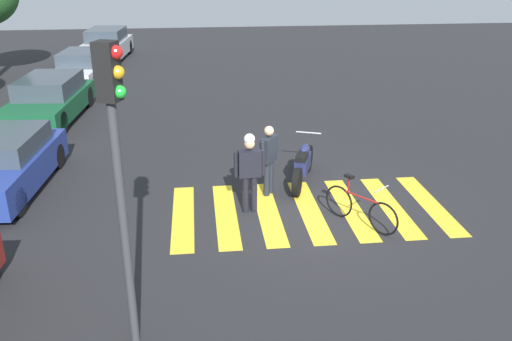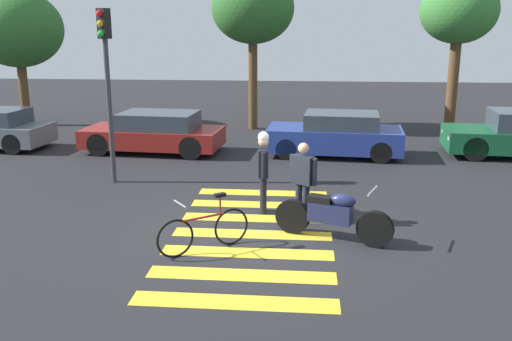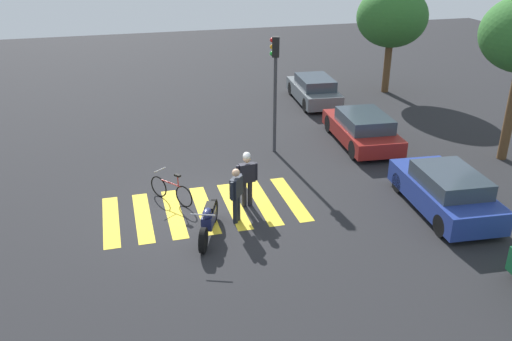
{
  "view_description": "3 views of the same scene",
  "coord_description": "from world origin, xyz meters",
  "px_view_note": "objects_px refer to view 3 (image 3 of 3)",
  "views": [
    {
      "loc": [
        -10.16,
        2.31,
        5.18
      ],
      "look_at": [
        0.08,
        1.15,
        0.95
      ],
      "focal_mm": 37.7,
      "sensor_mm": 36.0,
      "label": 1
    },
    {
      "loc": [
        0.94,
        -9.9,
        3.85
      ],
      "look_at": [
        -0.07,
        1.68,
        0.81
      ],
      "focal_mm": 39.19,
      "sensor_mm": 36.0,
      "label": 2
    },
    {
      "loc": [
        14.0,
        -2.2,
        7.66
      ],
      "look_at": [
        0.19,
        1.54,
        1.17
      ],
      "focal_mm": 37.84,
      "sensor_mm": 36.0,
      "label": 3
    }
  ],
  "objects_px": {
    "car_grey_coupe": "(314,90)",
    "car_maroon_wagon": "(362,129)",
    "leaning_bicycle": "(171,190)",
    "car_blue_hatchback": "(446,191)",
    "officer_on_foot": "(247,176)",
    "traffic_light_pole": "(275,77)",
    "police_motorcycle": "(209,220)",
    "officer_by_motorcycle": "(236,192)"
  },
  "relations": [
    {
      "from": "officer_on_foot",
      "to": "car_grey_coupe",
      "type": "height_order",
      "value": "officer_on_foot"
    },
    {
      "from": "car_maroon_wagon",
      "to": "car_grey_coupe",
      "type": "bearing_deg",
      "value": 178.8
    },
    {
      "from": "leaning_bicycle",
      "to": "traffic_light_pole",
      "type": "height_order",
      "value": "traffic_light_pole"
    },
    {
      "from": "police_motorcycle",
      "to": "officer_by_motorcycle",
      "type": "height_order",
      "value": "officer_by_motorcycle"
    },
    {
      "from": "leaning_bicycle",
      "to": "officer_by_motorcycle",
      "type": "distance_m",
      "value": 2.41
    },
    {
      "from": "officer_on_foot",
      "to": "car_maroon_wagon",
      "type": "height_order",
      "value": "officer_on_foot"
    },
    {
      "from": "car_maroon_wagon",
      "to": "traffic_light_pole",
      "type": "bearing_deg",
      "value": -92.4
    },
    {
      "from": "car_grey_coupe",
      "to": "car_maroon_wagon",
      "type": "xyz_separation_m",
      "value": [
        5.51,
        -0.12,
        0.0
      ]
    },
    {
      "from": "officer_on_foot",
      "to": "officer_by_motorcycle",
      "type": "relative_size",
      "value": 1.07
    },
    {
      "from": "leaning_bicycle",
      "to": "officer_on_foot",
      "type": "distance_m",
      "value": 2.4
    },
    {
      "from": "officer_by_motorcycle",
      "to": "car_blue_hatchback",
      "type": "xyz_separation_m",
      "value": [
        0.96,
        6.03,
        -0.29
      ]
    },
    {
      "from": "car_grey_coupe",
      "to": "car_blue_hatchback",
      "type": "xyz_separation_m",
      "value": [
        11.08,
        -0.11,
        0.02
      ]
    },
    {
      "from": "police_motorcycle",
      "to": "car_grey_coupe",
      "type": "relative_size",
      "value": 0.52
    },
    {
      "from": "police_motorcycle",
      "to": "officer_by_motorcycle",
      "type": "xyz_separation_m",
      "value": [
        -0.56,
        0.9,
        0.46
      ]
    },
    {
      "from": "car_blue_hatchback",
      "to": "traffic_light_pole",
      "type": "distance_m",
      "value": 7.05
    },
    {
      "from": "officer_on_foot",
      "to": "officer_by_motorcycle",
      "type": "distance_m",
      "value": 0.97
    },
    {
      "from": "leaning_bicycle",
      "to": "car_grey_coupe",
      "type": "xyz_separation_m",
      "value": [
        -8.43,
        7.77,
        0.23
      ]
    },
    {
      "from": "leaning_bicycle",
      "to": "car_maroon_wagon",
      "type": "bearing_deg",
      "value": 110.9
    },
    {
      "from": "car_blue_hatchback",
      "to": "police_motorcycle",
      "type": "bearing_deg",
      "value": -93.34
    },
    {
      "from": "police_motorcycle",
      "to": "traffic_light_pole",
      "type": "distance_m",
      "value": 6.77
    },
    {
      "from": "car_grey_coupe",
      "to": "traffic_light_pole",
      "type": "bearing_deg",
      "value": -33.83
    },
    {
      "from": "leaning_bicycle",
      "to": "car_grey_coupe",
      "type": "height_order",
      "value": "car_grey_coupe"
    },
    {
      "from": "officer_on_foot",
      "to": "leaning_bicycle",
      "type": "bearing_deg",
      "value": -112.0
    },
    {
      "from": "officer_by_motorcycle",
      "to": "car_grey_coupe",
      "type": "xyz_separation_m",
      "value": [
        -10.12,
        6.14,
        -0.31
      ]
    },
    {
      "from": "leaning_bicycle",
      "to": "car_blue_hatchback",
      "type": "bearing_deg",
      "value": 70.93
    },
    {
      "from": "car_blue_hatchback",
      "to": "traffic_light_pole",
      "type": "xyz_separation_m",
      "value": [
        -5.72,
        -3.48,
        2.21
      ]
    },
    {
      "from": "officer_on_foot",
      "to": "traffic_light_pole",
      "type": "height_order",
      "value": "traffic_light_pole"
    },
    {
      "from": "officer_on_foot",
      "to": "car_grey_coupe",
      "type": "distance_m",
      "value": 10.87
    },
    {
      "from": "officer_by_motorcycle",
      "to": "car_grey_coupe",
      "type": "height_order",
      "value": "officer_by_motorcycle"
    },
    {
      "from": "leaning_bicycle",
      "to": "police_motorcycle",
      "type": "bearing_deg",
      "value": 18.02
    },
    {
      "from": "police_motorcycle",
      "to": "officer_on_foot",
      "type": "height_order",
      "value": "officer_on_foot"
    },
    {
      "from": "police_motorcycle",
      "to": "leaning_bicycle",
      "type": "bearing_deg",
      "value": -161.98
    },
    {
      "from": "car_grey_coupe",
      "to": "car_maroon_wagon",
      "type": "height_order",
      "value": "car_grey_coupe"
    },
    {
      "from": "police_motorcycle",
      "to": "officer_by_motorcycle",
      "type": "relative_size",
      "value": 1.32
    },
    {
      "from": "car_grey_coupe",
      "to": "car_blue_hatchback",
      "type": "bearing_deg",
      "value": -0.57
    },
    {
      "from": "police_motorcycle",
      "to": "car_grey_coupe",
      "type": "distance_m",
      "value": 12.79
    },
    {
      "from": "officer_on_foot",
      "to": "car_maroon_wagon",
      "type": "relative_size",
      "value": 0.4
    },
    {
      "from": "car_maroon_wagon",
      "to": "car_blue_hatchback",
      "type": "bearing_deg",
      "value": 0.06
    },
    {
      "from": "police_motorcycle",
      "to": "officer_on_foot",
      "type": "bearing_deg",
      "value": 134.18
    },
    {
      "from": "leaning_bicycle",
      "to": "car_grey_coupe",
      "type": "bearing_deg",
      "value": 137.32
    },
    {
      "from": "officer_on_foot",
      "to": "officer_by_motorcycle",
      "type": "bearing_deg",
      "value": -32.08
    },
    {
      "from": "police_motorcycle",
      "to": "car_maroon_wagon",
      "type": "bearing_deg",
      "value": 126.73
    }
  ]
}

